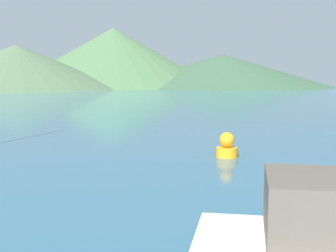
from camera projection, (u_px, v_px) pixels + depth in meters
name	position (u px, v px, depth m)	size (l,w,h in m)	color
buoy_marker	(227.00, 147.00, 17.59)	(0.82, 0.82, 0.94)	orange
hill_central	(17.00, 67.00, 93.02)	(43.12, 43.12, 8.82)	#4C6647
hill_east	(113.00, 57.00, 109.76)	(48.75, 48.75, 13.70)	#476B42
hill_far_east	(222.00, 71.00, 108.72)	(50.27, 50.27, 7.55)	#38563D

